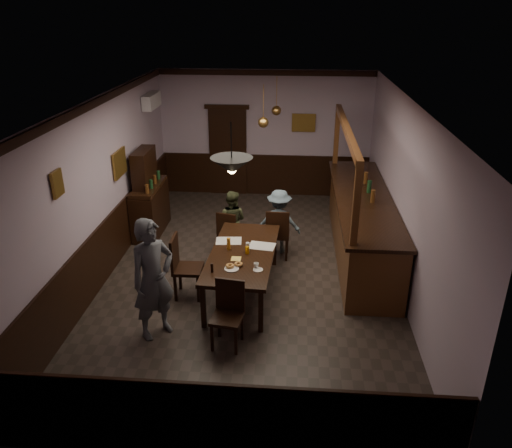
# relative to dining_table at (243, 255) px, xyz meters

# --- Properties ---
(room) EXTENTS (5.01, 8.01, 3.01)m
(room) POSITION_rel_dining_table_xyz_m (0.07, 0.68, 0.81)
(room) COLOR #2D2621
(room) RESTS_ON ground
(dining_table) EXTENTS (1.11, 2.25, 0.75)m
(dining_table) POSITION_rel_dining_table_xyz_m (0.00, 0.00, 0.00)
(dining_table) COLOR black
(dining_table) RESTS_ON ground
(chair_far_left) EXTENTS (0.47, 0.47, 0.88)m
(chair_far_left) POSITION_rel_dining_table_xyz_m (-0.40, 1.30, -0.20)
(chair_far_left) COLOR black
(chair_far_left) RESTS_ON ground
(chair_far_right) EXTENTS (0.43, 0.43, 0.98)m
(chair_far_right) POSITION_rel_dining_table_xyz_m (0.52, 1.25, -0.15)
(chair_far_right) COLOR black
(chair_far_right) RESTS_ON ground
(chair_near) EXTENTS (0.47, 0.47, 0.95)m
(chair_near) POSITION_rel_dining_table_xyz_m (-0.06, -1.32, -0.16)
(chair_near) COLOR black
(chair_near) RESTS_ON ground
(chair_side) EXTENTS (0.46, 0.46, 1.04)m
(chair_side) POSITION_rel_dining_table_xyz_m (-0.95, -0.16, -0.11)
(chair_side) COLOR black
(chair_side) RESTS_ON ground
(person_standing) EXTENTS (0.76, 0.76, 1.78)m
(person_standing) POSITION_rel_dining_table_xyz_m (-1.11, -1.20, 0.21)
(person_standing) COLOR #53575F
(person_standing) RESTS_ON ground
(person_seated_left) EXTENTS (0.65, 0.56, 1.18)m
(person_seated_left) POSITION_rel_dining_table_xyz_m (-0.37, 1.57, -0.09)
(person_seated_left) COLOR #3C4227
(person_seated_left) RESTS_ON ground
(person_seated_right) EXTENTS (0.85, 0.55, 1.25)m
(person_seated_right) POSITION_rel_dining_table_xyz_m (0.53, 1.53, -0.06)
(person_seated_right) COLOR slate
(person_seated_right) RESTS_ON ground
(newspaper_left) EXTENTS (0.44, 0.34, 0.01)m
(newspaper_left) POSITION_rel_dining_table_xyz_m (-0.27, 0.36, 0.07)
(newspaper_left) COLOR silver
(newspaper_left) RESTS_ON dining_table
(newspaper_right) EXTENTS (0.46, 0.36, 0.01)m
(newspaper_right) POSITION_rel_dining_table_xyz_m (0.30, 0.22, 0.07)
(newspaper_right) COLOR silver
(newspaper_right) RESTS_ON dining_table
(napkin) EXTENTS (0.16, 0.16, 0.00)m
(napkin) POSITION_rel_dining_table_xyz_m (-0.07, -0.25, 0.07)
(napkin) COLOR #FFD85D
(napkin) RESTS_ON dining_table
(saucer) EXTENTS (0.15, 0.15, 0.01)m
(saucer) POSITION_rel_dining_table_xyz_m (0.29, -0.58, 0.07)
(saucer) COLOR white
(saucer) RESTS_ON dining_table
(coffee_cup) EXTENTS (0.08, 0.08, 0.07)m
(coffee_cup) POSITION_rel_dining_table_xyz_m (0.26, -0.52, 0.11)
(coffee_cup) COLOR white
(coffee_cup) RESTS_ON saucer
(pastry_plate) EXTENTS (0.22, 0.22, 0.01)m
(pastry_plate) POSITION_rel_dining_table_xyz_m (-0.10, -0.58, 0.07)
(pastry_plate) COLOR white
(pastry_plate) RESTS_ON dining_table
(pastry_ring_a) EXTENTS (0.13, 0.13, 0.04)m
(pastry_ring_a) POSITION_rel_dining_table_xyz_m (-0.13, -0.54, 0.10)
(pastry_ring_a) COLOR #C68C47
(pastry_ring_a) RESTS_ON pastry_plate
(pastry_ring_b) EXTENTS (0.13, 0.13, 0.04)m
(pastry_ring_b) POSITION_rel_dining_table_xyz_m (-0.01, -0.47, 0.10)
(pastry_ring_b) COLOR #C68C47
(pastry_ring_b) RESTS_ON pastry_plate
(soda_can) EXTENTS (0.07, 0.07, 0.12)m
(soda_can) POSITION_rel_dining_table_xyz_m (0.08, -0.06, 0.12)
(soda_can) COLOR #FFAD15
(soda_can) RESTS_ON dining_table
(beer_glass) EXTENTS (0.06, 0.06, 0.20)m
(beer_glass) POSITION_rel_dining_table_xyz_m (-0.23, 0.06, 0.16)
(beer_glass) COLOR #BF721E
(beer_glass) RESTS_ON dining_table
(water_glass) EXTENTS (0.06, 0.06, 0.15)m
(water_glass) POSITION_rel_dining_table_xyz_m (0.08, 0.02, 0.14)
(water_glass) COLOR silver
(water_glass) RESTS_ON dining_table
(pepper_mill) EXTENTS (0.04, 0.04, 0.14)m
(pepper_mill) POSITION_rel_dining_table_xyz_m (-0.38, -0.68, 0.13)
(pepper_mill) COLOR black
(pepper_mill) RESTS_ON dining_table
(sideboard) EXTENTS (0.47, 1.32, 1.75)m
(sideboard) POSITION_rel_dining_table_xyz_m (-2.14, 2.23, 0.02)
(sideboard) COLOR black
(sideboard) RESTS_ON ground
(bar_counter) EXTENTS (1.01, 4.33, 2.43)m
(bar_counter) POSITION_rel_dining_table_xyz_m (2.06, 1.58, -0.07)
(bar_counter) COLOR #542B16
(bar_counter) RESTS_ON ground
(door_back) EXTENTS (0.90, 0.06, 2.10)m
(door_back) POSITION_rel_dining_table_xyz_m (-0.83, 4.63, 0.36)
(door_back) COLOR black
(door_back) RESTS_ON ground
(ac_unit) EXTENTS (0.20, 0.85, 0.30)m
(ac_unit) POSITION_rel_dining_table_xyz_m (-2.31, 3.58, 1.76)
(ac_unit) COLOR white
(ac_unit) RESTS_ON ground
(picture_left_small) EXTENTS (0.04, 0.28, 0.36)m
(picture_left_small) POSITION_rel_dining_table_xyz_m (-2.39, -0.92, 1.46)
(picture_left_small) COLOR olive
(picture_left_small) RESTS_ON ground
(picture_left_large) EXTENTS (0.04, 0.62, 0.48)m
(picture_left_large) POSITION_rel_dining_table_xyz_m (-2.39, 1.48, 1.01)
(picture_left_large) COLOR olive
(picture_left_large) RESTS_ON ground
(picture_back) EXTENTS (0.55, 0.04, 0.42)m
(picture_back) POSITION_rel_dining_table_xyz_m (0.97, 4.64, 1.11)
(picture_back) COLOR olive
(picture_back) RESTS_ON ground
(pendant_iron) EXTENTS (0.56, 0.56, 0.69)m
(pendant_iron) POSITION_rel_dining_table_xyz_m (-0.04, -0.80, 1.74)
(pendant_iron) COLOR black
(pendant_iron) RESTS_ON ground
(pendant_brass_mid) EXTENTS (0.20, 0.20, 0.81)m
(pendant_brass_mid) POSITION_rel_dining_table_xyz_m (0.17, 2.35, 1.61)
(pendant_brass_mid) COLOR #BF8C3F
(pendant_brass_mid) RESTS_ON ground
(pendant_brass_far) EXTENTS (0.20, 0.20, 0.81)m
(pendant_brass_far) POSITION_rel_dining_table_xyz_m (0.37, 3.50, 1.61)
(pendant_brass_far) COLOR #BF8C3F
(pendant_brass_far) RESTS_ON ground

